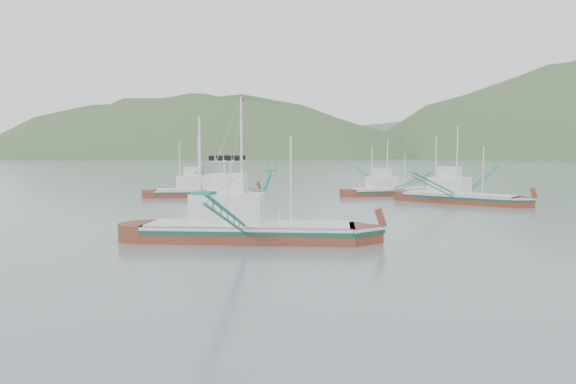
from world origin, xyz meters
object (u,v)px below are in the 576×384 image
(main_boat, at_px, (246,214))
(bg_boat_far, at_px, (389,182))
(bg_boat_right, at_px, (459,186))
(bg_boat_left, at_px, (201,183))

(main_boat, distance_m, bg_boat_far, 42.91)
(main_boat, relative_size, bg_boat_right, 1.14)
(main_boat, bearing_deg, bg_boat_left, 108.50)
(bg_boat_far, distance_m, bg_boat_right, 12.93)
(bg_boat_left, relative_size, bg_boat_far, 1.13)
(main_boat, xyz_separation_m, bg_boat_far, (5.53, 42.56, -0.12))
(bg_boat_left, xyz_separation_m, bg_boat_right, (33.83, 1.03, 0.14))
(main_boat, xyz_separation_m, bg_boat_right, (14.94, 33.69, 0.07))
(bg_boat_far, bearing_deg, main_boat, -131.51)
(main_boat, relative_size, bg_boat_left, 1.24)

